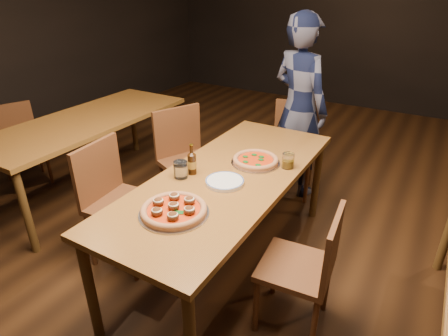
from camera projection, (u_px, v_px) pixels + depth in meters
The scene contains 15 objects.
ground at pixel (227, 263), 2.81m from camera, with size 9.00×9.00×0.00m, color black.
table_main at pixel (228, 184), 2.51m from camera, with size 0.80×2.00×0.75m.
table_left at pixel (87, 126), 3.51m from camera, with size 0.80×2.00×0.75m.
chair_main_nw at pixel (124, 204), 2.67m from camera, with size 0.44×0.44×0.95m, color #562C16, non-canonical shape.
chair_main_sw at pixel (191, 163), 3.24m from camera, with size 0.45×0.45×0.97m, color #562C16, non-canonical shape.
chair_main_e at pixel (296, 266), 2.16m from camera, with size 0.40×0.40×0.85m, color #562C16, non-canonical shape.
chair_end at pixel (292, 149), 3.58m from camera, with size 0.43×0.43×0.91m, color #562C16, non-canonical shape.
chair_nbr_left at pixel (22, 145), 3.76m from camera, with size 0.39×0.39×0.84m, color #562C16, non-canonical shape.
pizza_meatball at pixel (174, 210), 2.05m from camera, with size 0.39×0.39×0.07m.
pizza_margherita at pixel (256, 160), 2.62m from camera, with size 0.34×0.34×0.05m.
plate_stack at pixel (225, 182), 2.36m from camera, with size 0.24×0.24×0.02m, color white.
beer_bottle at pixel (192, 164), 2.45m from camera, with size 0.06×0.06×0.21m.
water_glass at pixel (181, 170), 2.41m from camera, with size 0.09×0.09×0.11m, color white.
amber_glass at pixel (288, 161), 2.54m from camera, with size 0.08×0.08×0.10m, color #916510.
diner at pixel (299, 108), 3.46m from camera, with size 0.61×0.40×1.69m, color black.
Camera 1 is at (1.09, -1.90, 1.90)m, focal length 30.00 mm.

